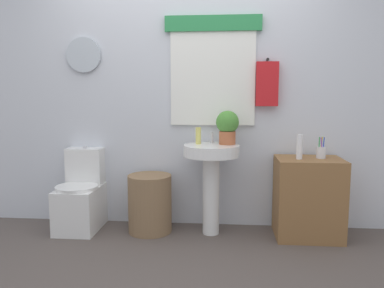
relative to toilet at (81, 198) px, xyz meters
name	(u,v)px	position (x,y,z in m)	size (l,w,h in m)	color
ground_plane	(171,276)	(0.97, -0.88, -0.29)	(8.00, 8.00, 0.00)	#564C47
back_wall	(187,89)	(0.98, 0.26, 1.01)	(4.40, 0.18, 2.60)	silver
toilet	(81,198)	(0.00, 0.00, 0.00)	(0.38, 0.51, 0.76)	white
laundry_hamper	(150,203)	(0.66, -0.03, -0.03)	(0.40, 0.40, 0.53)	#846647
pedestal_sink	(211,168)	(1.22, -0.03, 0.31)	(0.50, 0.50, 0.81)	white
faucet	(212,138)	(1.22, 0.09, 0.57)	(0.03, 0.03, 0.10)	silver
wooden_cabinet	(308,198)	(2.07, -0.03, 0.06)	(0.56, 0.44, 0.70)	olive
soap_bottle	(198,136)	(1.10, 0.02, 0.60)	(0.05, 0.05, 0.15)	#DBD166
potted_plant	(227,126)	(1.36, 0.03, 0.69)	(0.20, 0.20, 0.30)	#AD5B38
lotion_bottle	(299,147)	(1.98, -0.07, 0.52)	(0.05, 0.05, 0.21)	white
toothbrush_cup	(321,152)	(2.17, -0.01, 0.47)	(0.08, 0.08, 0.19)	silver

